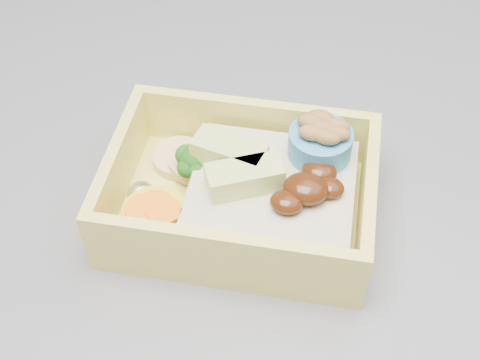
# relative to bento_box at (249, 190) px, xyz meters

# --- Properties ---
(bento_box) EXTENTS (0.20, 0.15, 0.07)m
(bento_box) POSITION_rel_bento_box_xyz_m (0.00, 0.00, 0.00)
(bento_box) COLOR #E5D65E
(bento_box) RESTS_ON island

